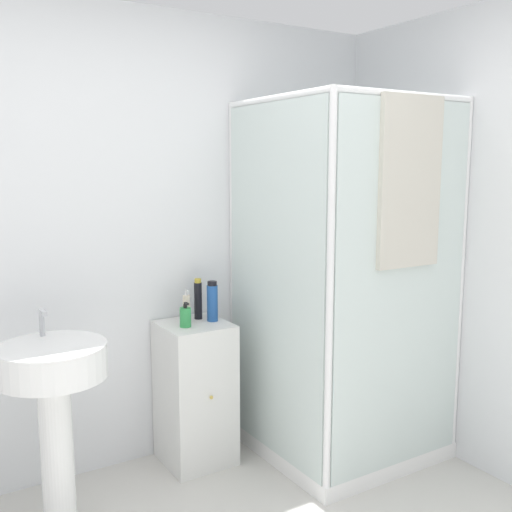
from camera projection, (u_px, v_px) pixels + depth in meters
wall_back at (110, 244)px, 3.22m from camera, size 6.40×0.06×2.50m
shower_enclosure at (342, 362)px, 3.41m from camera, size 0.96×0.99×2.03m
vanity_cabinet at (195, 393)px, 3.36m from camera, size 0.36×0.39×0.80m
sink at (54, 391)px, 2.68m from camera, size 0.48×0.48×1.01m
soap_dispenser at (185, 317)px, 3.22m from camera, size 0.06×0.06×0.14m
shampoo_bottle_tall_black at (198, 299)px, 3.38m from camera, size 0.04×0.04×0.23m
shampoo_bottle_blue at (212, 302)px, 3.33m from camera, size 0.06×0.06×0.23m
lotion_bottle_white at (187, 308)px, 3.32m from camera, size 0.04×0.04×0.18m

